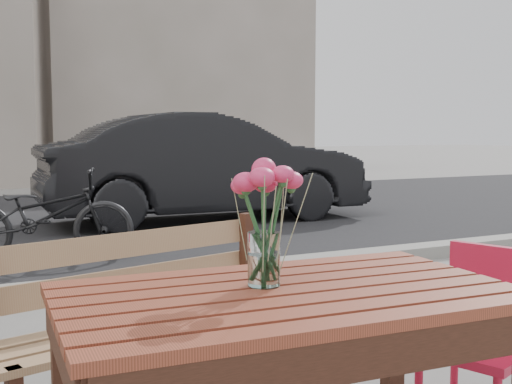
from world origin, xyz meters
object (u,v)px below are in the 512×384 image
parked_car (205,167)px  bicycle (43,215)px  red_chair (483,330)px  main_vase (264,207)px  main_table (288,334)px

parked_car → bicycle: size_ratio=2.65×
red_chair → parked_car: size_ratio=0.17×
bicycle → red_chair: bearing=-151.1°
main_vase → bicycle: main_vase is taller
main_vase → parked_car: (2.42, 6.46, -0.28)m
main_table → bicycle: bearing=93.6°
main_table → red_chair: (1.02, 0.26, -0.21)m
parked_car → red_chair: bearing=169.6°
red_chair → main_vase: (-1.06, -0.19, 0.56)m
main_vase → bicycle: size_ratio=0.22×
red_chair → main_table: bearing=-96.3°
red_chair → bicycle: bearing=172.6°
red_chair → parked_car: (1.36, 6.27, 0.28)m
main_vase → main_table: bearing=-60.7°
parked_car → bicycle: 3.07m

